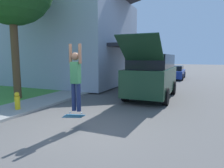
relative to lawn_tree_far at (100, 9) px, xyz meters
The scene contains 10 objects.
ground_plane 13.80m from the lawn_tree_far, 65.98° to the right, with size 120.00×120.00×0.00m, color #54514F.
lawn 8.67m from the lawn_tree_far, 119.82° to the right, with size 10.00×80.00×0.08m.
sidewalk 8.24m from the lawn_tree_far, 74.97° to the right, with size 1.80×80.00×0.10m.
house 3.62m from the lawn_tree_far, 133.69° to the right, with size 13.36×8.19×9.16m.
lawn_tree_far is the anchor object (origin of this frame).
suv_parked 9.61m from the lawn_tree_far, 43.88° to the right, with size 2.12×5.38×2.99m.
car_down_street 9.43m from the lawn_tree_far, 38.54° to the left, with size 1.95×4.52×1.29m.
skateboarder 13.03m from the lawn_tree_far, 66.58° to the right, with size 0.41×0.23×1.96m.
skateboard 13.66m from the lawn_tree_far, 66.73° to the right, with size 0.33×0.75×0.36m.
fire_hydrant 12.14m from the lawn_tree_far, 80.90° to the right, with size 0.20×0.20×0.68m.
Camera 1 is at (3.08, -4.80, 2.11)m, focal length 32.00 mm.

